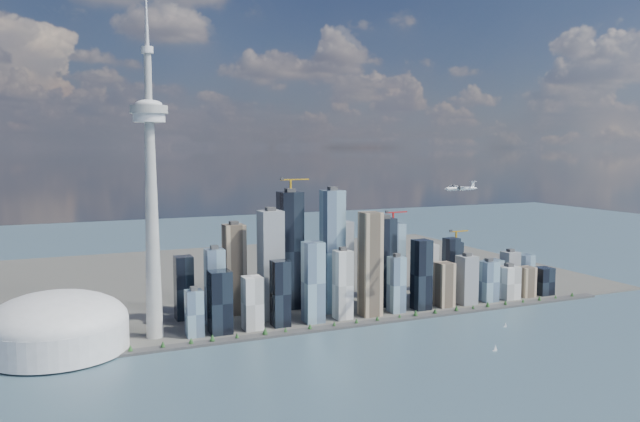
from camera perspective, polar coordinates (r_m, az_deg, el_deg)
name	(u,v)px	position (r m, az deg, el deg)	size (l,w,h in m)	color
ground	(428,378)	(850.15, 9.82, -14.78)	(4000.00, 4000.00, 0.00)	#365260
seawall	(345,326)	(1056.43, 2.26, -10.45)	(1100.00, 22.00, 4.00)	#383838
land	(261,276)	(1463.35, -5.43, -5.90)	(1400.00, 900.00, 3.00)	#4C4C47
shoreline_trees	(345,322)	(1054.55, 2.26, -10.10)	(960.53, 7.20, 8.80)	#3F2D1E
skyscraper_cluster	(354,271)	(1140.48, 3.09, -5.49)	(736.00, 142.00, 241.15)	black
needle_tower	(151,188)	(985.87, -15.20, 2.00)	(56.00, 56.00, 550.50)	#A6A6A1
dome_stadium	(57,326)	(997.90, -22.90, -9.66)	(200.00, 200.00, 86.00)	silver
airplane	(461,188)	(1048.57, 12.74, 2.06)	(60.81, 53.85, 14.82)	white
sailboat_west	(495,349)	(972.40, 15.73, -12.03)	(7.78, 3.19, 10.74)	white
sailboat_east	(505,325)	(1099.93, 16.59, -10.00)	(6.00, 3.01, 8.36)	white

